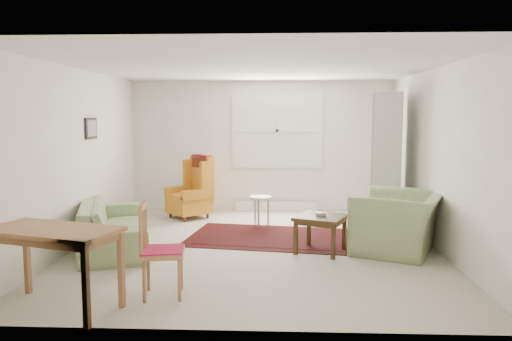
{
  "coord_description": "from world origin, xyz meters",
  "views": [
    {
      "loc": [
        0.31,
        -6.85,
        1.85
      ],
      "look_at": [
        0.0,
        0.3,
        1.05
      ],
      "focal_mm": 35.0,
      "sensor_mm": 36.0,
      "label": 1
    }
  ],
  "objects_px": {
    "sofa": "(112,216)",
    "armchair": "(399,216)",
    "cabinet": "(386,161)",
    "desk_chair": "(163,250)",
    "wingback_chair": "(189,187)",
    "desk": "(54,269)",
    "coffee_table": "(321,234)",
    "stool": "(261,211)"
  },
  "relations": [
    {
      "from": "desk",
      "to": "sofa",
      "type": "bearing_deg",
      "value": 94.9
    },
    {
      "from": "cabinet",
      "to": "desk_chair",
      "type": "xyz_separation_m",
      "value": [
        -2.95,
        -3.36,
        -0.62
      ]
    },
    {
      "from": "cabinet",
      "to": "desk",
      "type": "relative_size",
      "value": 1.77
    },
    {
      "from": "armchair",
      "to": "wingback_chair",
      "type": "bearing_deg",
      "value": -97.95
    },
    {
      "from": "sofa",
      "to": "cabinet",
      "type": "distance_m",
      "value": 4.41
    },
    {
      "from": "wingback_chair",
      "to": "desk",
      "type": "bearing_deg",
      "value": -48.85
    },
    {
      "from": "wingback_chair",
      "to": "stool",
      "type": "distance_m",
      "value": 1.46
    },
    {
      "from": "armchair",
      "to": "desk_chair",
      "type": "distance_m",
      "value": 3.34
    },
    {
      "from": "desk",
      "to": "desk_chair",
      "type": "xyz_separation_m",
      "value": [
        0.95,
        0.4,
        0.09
      ]
    },
    {
      "from": "cabinet",
      "to": "desk",
      "type": "xyz_separation_m",
      "value": [
        -3.91,
        -3.75,
        -0.71
      ]
    },
    {
      "from": "wingback_chair",
      "to": "stool",
      "type": "bearing_deg",
      "value": 25.68
    },
    {
      "from": "stool",
      "to": "cabinet",
      "type": "distance_m",
      "value": 2.24
    },
    {
      "from": "sofa",
      "to": "desk_chair",
      "type": "xyz_separation_m",
      "value": [
        1.15,
        -1.88,
        0.04
      ]
    },
    {
      "from": "wingback_chair",
      "to": "desk",
      "type": "relative_size",
      "value": 0.91
    },
    {
      "from": "coffee_table",
      "to": "stool",
      "type": "distance_m",
      "value": 1.84
    },
    {
      "from": "desk",
      "to": "armchair",
      "type": "bearing_deg",
      "value": 30.49
    },
    {
      "from": "desk",
      "to": "wingback_chair",
      "type": "bearing_deg",
      "value": 83.06
    },
    {
      "from": "sofa",
      "to": "armchair",
      "type": "distance_m",
      "value": 3.96
    },
    {
      "from": "wingback_chair",
      "to": "stool",
      "type": "xyz_separation_m",
      "value": [
        1.31,
        -0.54,
        -0.32
      ]
    },
    {
      "from": "stool",
      "to": "cabinet",
      "type": "xyz_separation_m",
      "value": [
        2.07,
        0.01,
        0.85
      ]
    },
    {
      "from": "cabinet",
      "to": "armchair",
      "type": "bearing_deg",
      "value": -84.86
    },
    {
      "from": "desk",
      "to": "desk_chair",
      "type": "distance_m",
      "value": 1.04
    },
    {
      "from": "armchair",
      "to": "cabinet",
      "type": "relative_size",
      "value": 0.56
    },
    {
      "from": "cabinet",
      "to": "desk_chair",
      "type": "bearing_deg",
      "value": -120.75
    },
    {
      "from": "coffee_table",
      "to": "cabinet",
      "type": "height_order",
      "value": "cabinet"
    },
    {
      "from": "sofa",
      "to": "desk",
      "type": "relative_size",
      "value": 1.75
    },
    {
      "from": "wingback_chair",
      "to": "coffee_table",
      "type": "distance_m",
      "value": 3.09
    },
    {
      "from": "sofa",
      "to": "armchair",
      "type": "bearing_deg",
      "value": -109.38
    },
    {
      "from": "armchair",
      "to": "cabinet",
      "type": "height_order",
      "value": "cabinet"
    },
    {
      "from": "sofa",
      "to": "desk_chair",
      "type": "relative_size",
      "value": 2.25
    },
    {
      "from": "armchair",
      "to": "stool",
      "type": "xyz_separation_m",
      "value": [
        -1.92,
        1.53,
        -0.23
      ]
    },
    {
      "from": "wingback_chair",
      "to": "coffee_table",
      "type": "relative_size",
      "value": 1.84
    },
    {
      "from": "coffee_table",
      "to": "desk_chair",
      "type": "distance_m",
      "value": 2.47
    },
    {
      "from": "wingback_chair",
      "to": "armchair",
      "type": "bearing_deg",
      "value": 15.43
    },
    {
      "from": "armchair",
      "to": "coffee_table",
      "type": "relative_size",
      "value": 2.0
    },
    {
      "from": "sofa",
      "to": "desk_chair",
      "type": "distance_m",
      "value": 2.21
    },
    {
      "from": "armchair",
      "to": "desk_chair",
      "type": "xyz_separation_m",
      "value": [
        -2.81,
        -1.82,
        0.0
      ]
    },
    {
      "from": "desk_chair",
      "to": "wingback_chair",
      "type": "bearing_deg",
      "value": -1.72
    },
    {
      "from": "sofa",
      "to": "stool",
      "type": "relative_size",
      "value": 4.39
    },
    {
      "from": "desk",
      "to": "cabinet",
      "type": "bearing_deg",
      "value": 43.86
    },
    {
      "from": "coffee_table",
      "to": "stool",
      "type": "relative_size",
      "value": 1.24
    },
    {
      "from": "stool",
      "to": "desk_chair",
      "type": "bearing_deg",
      "value": -104.74
    }
  ]
}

